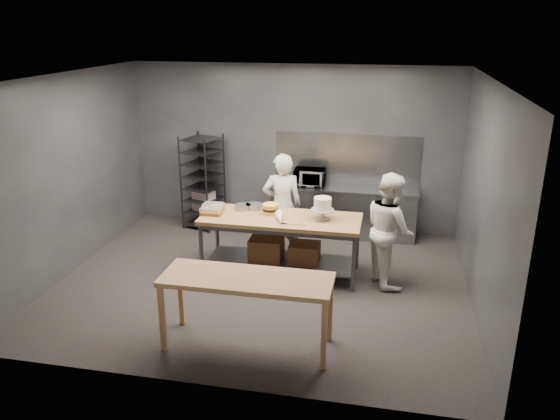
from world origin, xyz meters
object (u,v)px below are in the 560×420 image
layer_cake (271,209)px  microwave (309,177)px  near_counter (247,284)px  work_table (281,239)px  chef_behind (282,206)px  chef_right (390,229)px  speed_rack (203,183)px  frosted_cake_stand (323,206)px

layer_cake → microwave: bearing=78.8°
microwave → near_counter: bearing=-92.2°
layer_cake → near_counter: bearing=-85.0°
work_table → chef_behind: (-0.12, 0.67, 0.30)m
chef_right → microwave: size_ratio=3.10×
microwave → work_table: bearing=-94.7°
work_table → layer_cake: size_ratio=10.00×
chef_behind → speed_rack: bearing=-45.7°
near_counter → layer_cake: size_ratio=8.34×
work_table → near_counter: work_table is taller
near_counter → speed_rack: size_ratio=1.14×
speed_rack → frosted_cake_stand: 3.00m
chef_behind → layer_cake: chef_behind is taller
chef_right → microwave: chef_right is taller
frosted_cake_stand → layer_cake: size_ratio=1.42×
work_table → frosted_cake_stand: size_ratio=7.06×
microwave → chef_right: bearing=-50.8°
work_table → frosted_cake_stand: frosted_cake_stand is taller
speed_rack → layer_cake: (1.65, -1.62, 0.14)m
near_counter → layer_cake: (-0.19, 2.13, 0.19)m
work_table → layer_cake: (-0.19, 0.11, 0.43)m
layer_cake → speed_rack: bearing=135.4°
frosted_cake_stand → layer_cake: (-0.80, 0.08, -0.14)m
speed_rack → chef_right: speed_rack is taller
chef_behind → microwave: 1.18m
speed_rack → chef_right: (3.44, -1.70, -0.01)m
work_table → speed_rack: size_ratio=1.37×
chef_behind → chef_right: 1.84m
frosted_cake_stand → microwave: bearing=104.6°
work_table → chef_right: chef_right is taller
microwave → frosted_cake_stand: 1.84m
work_table → near_counter: size_ratio=1.20×
chef_behind → chef_right: chef_behind is taller
chef_behind → frosted_cake_stand: 1.01m
chef_right → microwave: bearing=15.9°
chef_right → layer_cake: chef_right is taller
near_counter → chef_behind: chef_behind is taller
speed_rack → chef_right: bearing=-26.3°
microwave → frosted_cake_stand: bearing=-75.4°
speed_rack → layer_cake: bearing=-44.6°
work_table → frosted_cake_stand: 0.83m
work_table → frosted_cake_stand: bearing=2.4°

